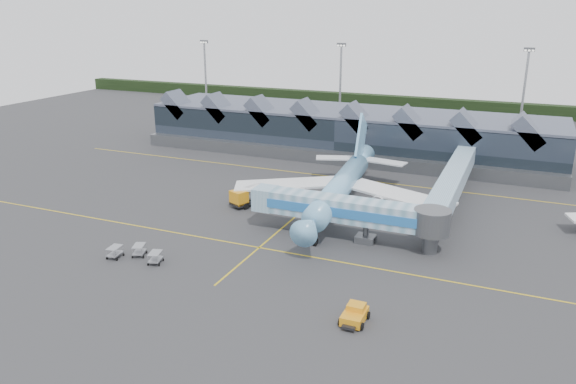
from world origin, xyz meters
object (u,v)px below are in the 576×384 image
at_px(jet_bridge, 358,213).
at_px(pushback_tug, 355,315).
at_px(fuel_truck, 256,192).
at_px(main_airliner, 341,185).

bearing_deg(jet_bridge, pushback_tug, -74.08).
xyz_separation_m(jet_bridge, fuel_truck, (-20.07, 8.98, -2.38)).
distance_m(fuel_truck, pushback_tug, 39.37).
bearing_deg(fuel_truck, main_airliner, 34.45).
height_order(main_airliner, jet_bridge, main_airliner).
bearing_deg(pushback_tug, fuel_truck, 131.28).
bearing_deg(jet_bridge, main_airliner, 117.80).
distance_m(main_airliner, jet_bridge, 13.33).
distance_m(jet_bridge, pushback_tug, 21.72).
height_order(jet_bridge, fuel_truck, jet_bridge).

